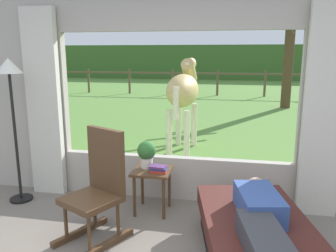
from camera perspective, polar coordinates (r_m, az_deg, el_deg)
name	(u,v)px	position (r m, az deg, el deg)	size (l,w,h in m)	color
back_wall_with_window	(175,102)	(4.17, 1.21, 3.99)	(5.20, 0.12, 2.55)	#ADA599
curtain_panel_left	(44,104)	(4.64, -20.17, 3.47)	(0.44, 0.10, 2.40)	beige
curtain_panel_right	(324,113)	(4.10, 24.82, 2.02)	(0.44, 0.10, 2.40)	beige
outdoor_pasture_lawn	(217,96)	(15.10, 8.29, 5.10)	(36.00, 21.68, 0.02)	#568438
distant_hill_ridge	(225,62)	(24.83, 9.54, 10.56)	(36.00, 2.00, 2.40)	#3C632A
recliner_sofa	(258,244)	(3.21, 14.87, -18.69)	(1.22, 1.84, 0.42)	black
reclining_person	(260,215)	(3.02, 15.25, -14.21)	(0.45, 1.43, 0.22)	#334C8C
rocking_chair	(99,187)	(3.48, -11.60, -9.99)	(0.72, 0.82, 1.12)	#4C331E
side_table	(152,177)	(3.99, -2.67, -8.63)	(0.44, 0.44, 0.52)	#4C331E
potted_plant	(147,153)	(3.98, -3.63, -4.51)	(0.22, 0.22, 0.32)	silver
book_stack	(159,169)	(3.88, -1.61, -7.22)	(0.20, 0.15, 0.07)	#B22D28
floor_lamp_left	(11,87)	(4.48, -25.02, 5.94)	(0.32, 0.32, 1.79)	black
horse	(184,91)	(6.34, 2.64, 5.95)	(0.61, 1.81, 1.73)	tan
pasture_tree	(288,55)	(12.02, 19.54, 11.23)	(0.96, 1.52, 4.08)	#4C3823
pasture_fence_line	(218,79)	(14.99, 8.37, 7.87)	(16.10, 0.10, 1.10)	brown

